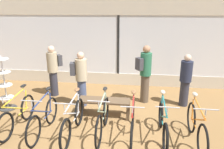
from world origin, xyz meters
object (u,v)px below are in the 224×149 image
bicycle_center_left (73,120)px  bicycle_center (103,119)px  bicycle_right (163,124)px  customer_near_rack (186,80)px  accessory_rack (5,87)px  customer_mid_floor (145,72)px  bicycle_center_right (132,124)px  bicycle_left (43,118)px  customer_by_window (81,77)px  display_bench (104,103)px  bicycle_far_left (18,115)px  customer_near_bench (53,69)px  bicycle_far_right (196,127)px

bicycle_center_left → bicycle_center: size_ratio=1.01×
bicycle_right → customer_near_rack: bearing=67.0°
accessory_rack → customer_mid_floor: bearing=14.2°
bicycle_center_left → accessory_rack: accessory_rack is taller
bicycle_right → bicycle_center_right: bearing=-167.7°
bicycle_center_right → accessory_rack: bearing=162.8°
bicycle_left → customer_by_window: size_ratio=1.01×
bicycle_left → display_bench: bearing=39.0°
bicycle_far_left → customer_near_bench: 2.26m
bicycle_far_left → customer_near_rack: size_ratio=1.07×
bicycle_right → bicycle_far_right: size_ratio=0.99×
bicycle_far_left → bicycle_right: size_ratio=0.98×
bicycle_left → display_bench: size_ratio=1.19×
bicycle_left → customer_near_bench: (-0.63, 2.29, 0.53)m
customer_by_window → customer_mid_floor: customer_mid_floor is taller
customer_mid_floor → customer_near_bench: size_ratio=1.06×
accessory_rack → customer_near_bench: customer_near_bench is taller
bicycle_center_right → bicycle_far_right: (1.37, 0.05, 0.00)m
bicycle_center_left → accessory_rack: size_ratio=1.09×
customer_by_window → customer_near_bench: 1.31m
bicycle_center_right → customer_near_rack: customer_near_rack is taller
bicycle_center → accessory_rack: size_ratio=1.07×
bicycle_center_right → customer_mid_floor: 2.24m
accessory_rack → customer_mid_floor: 4.11m
bicycle_far_right → customer_near_bench: 4.69m
display_bench → customer_near_rack: (2.28, 0.97, 0.44)m
bicycle_center_left → customer_near_bench: size_ratio=1.03×
bicycle_center → accessory_rack: (-3.00, 1.00, 0.26)m
bicycle_far_right → customer_near_bench: size_ratio=1.03×
customer_near_bench → bicycle_far_left: bearing=-91.8°
bicycle_center → bicycle_far_right: size_ratio=0.99×
bicycle_right → bicycle_left: bearing=-177.6°
bicycle_right → customer_near_bench: size_ratio=1.02×
bicycle_far_left → bicycle_far_right: (4.14, -0.08, 0.03)m
bicycle_center_left → customer_near_bench: 2.73m
accessory_rack → bicycle_far_left: bearing=-47.9°
bicycle_left → bicycle_right: (2.75, 0.12, -0.02)m
bicycle_center_left → display_bench: (0.55, 1.04, 0.01)m
customer_by_window → bicycle_far_left: bearing=-128.1°
bicycle_center_left → bicycle_far_right: size_ratio=1.00×
bicycle_right → customer_by_window: 2.76m
customer_near_rack → bicycle_far_right: bearing=-93.0°
bicycle_center → customer_near_rack: 2.90m
bicycle_center_right → customer_by_window: size_ratio=1.06×
customer_near_rack → accessory_rack: bearing=-170.2°
customer_near_rack → customer_by_window: size_ratio=0.96×
bicycle_far_right → accessory_rack: accessory_rack is taller
bicycle_far_left → customer_by_window: size_ratio=1.02×
display_bench → bicycle_center: bearing=-82.5°
bicycle_center_right → bicycle_far_right: bicycle_far_right is taller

